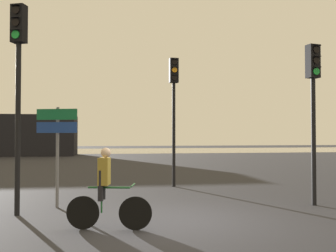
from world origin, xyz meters
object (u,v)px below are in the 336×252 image
Objects in this scene: direction_sign_post at (57,138)px; traffic_light_near_right at (313,93)px; cyclist at (106,188)px; traffic_light_near_left at (18,70)px; distant_building at (15,135)px; traffic_light_center at (174,98)px.

traffic_light_near_right is at bearing -168.41° from direction_sign_post.
direction_sign_post reaches higher than cyclist.
traffic_light_near_left is 1.90× the size of direction_sign_post.
distant_building reaches higher than direction_sign_post.
traffic_light_near_right reaches higher than distant_building.
direction_sign_post is at bearing -140.48° from cyclist.
cyclist is (-2.41, -5.94, -2.44)m from traffic_light_center.
distant_building is at bearing -151.30° from cyclist.
traffic_light_near_right reaches higher than direction_sign_post.
traffic_light_near_right is (3.08, -4.19, -0.25)m from traffic_light_center.
cyclist is at bearing 161.03° from traffic_light_near_left.
distant_building is at bearing -73.27° from traffic_light_near_right.
traffic_light_center is (10.97, -23.10, 1.37)m from distant_building.
traffic_light_near_left reaches higher than traffic_light_near_right.
cyclist is (8.56, -29.04, -1.07)m from distant_building.
traffic_light_center is 5.27m from direction_sign_post.
distant_building is 30.71m from traffic_light_near_right.
cyclist is at bearing 134.81° from direction_sign_post.
traffic_light_near_left is at bearing -76.64° from distant_building.
traffic_light_center reaches higher than distant_building.
distant_building is 6.58× the size of cyclist.
traffic_light_near_right is 0.87× the size of traffic_light_near_left.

